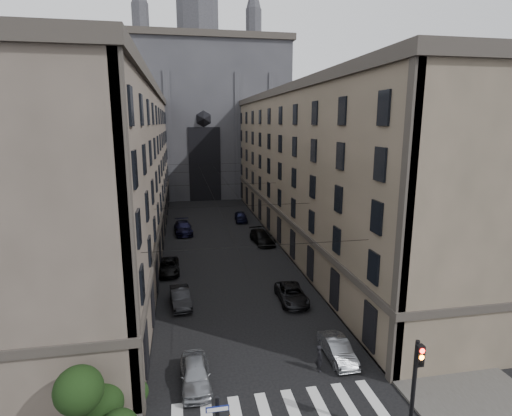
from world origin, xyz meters
TOP-DOWN VIEW (x-y plane):
  - sidewalk_left at (-10.50, 36.00)m, footprint 7.00×80.00m
  - sidewalk_right at (10.50, 36.00)m, footprint 7.00×80.00m
  - zebra_crossing at (0.00, 5.00)m, footprint 11.00×3.20m
  - building_left at (-13.44, 36.00)m, footprint 13.60×60.60m
  - building_right at (13.44, 36.00)m, footprint 13.60×60.60m
  - gothic_tower at (0.00, 74.96)m, footprint 35.00×23.00m
  - traffic_light_right at (5.60, 1.92)m, footprint 0.34×0.50m
  - shrub_cluster at (-8.72, 5.01)m, footprint 3.90×4.40m
  - tram_wires at (0.00, 35.63)m, footprint 14.00×60.00m
  - car_left_near at (-4.20, 8.00)m, footprint 1.80×4.27m
  - car_left_midnear at (-4.99, 18.58)m, footprint 1.91×4.39m
  - car_left_midfar at (-6.20, 26.29)m, footprint 2.34×4.84m
  - car_left_far at (-4.54, 40.80)m, footprint 2.67×5.72m
  - car_right_near at (4.80, 8.96)m, footprint 1.43×3.97m
  - car_right_midnear at (4.20, 17.54)m, footprint 2.33×4.84m
  - car_right_midfar at (5.12, 34.39)m, footprint 2.73×5.60m
  - car_right_far at (4.20, 46.07)m, footprint 1.96×4.44m
  - pedestrian at (3.22, 8.00)m, footprint 0.46×0.65m

SIDE VIEW (x-z plane):
  - zebra_crossing at x=0.00m, z-range 0.00..0.01m
  - sidewalk_left at x=-10.50m, z-range 0.00..0.15m
  - sidewalk_right at x=10.50m, z-range 0.00..0.15m
  - car_right_near at x=4.80m, z-range 0.00..1.30m
  - car_left_midfar at x=-6.20m, z-range 0.00..1.33m
  - car_right_midnear at x=4.20m, z-range 0.00..1.33m
  - car_left_midnear at x=-4.99m, z-range 0.00..1.41m
  - car_left_near at x=-4.20m, z-range 0.00..1.44m
  - car_right_far at x=4.20m, z-range 0.00..1.48m
  - car_right_midfar at x=5.12m, z-range 0.00..1.57m
  - car_left_far at x=-4.54m, z-range 0.00..1.62m
  - pedestrian at x=3.22m, z-range 0.00..1.68m
  - shrub_cluster at x=-8.72m, z-range -0.15..3.75m
  - traffic_light_right at x=5.60m, z-range 0.69..5.89m
  - tram_wires at x=0.00m, z-range 7.03..7.46m
  - building_left at x=-13.44m, z-range -0.08..18.77m
  - building_right at x=13.44m, z-range -0.08..18.77m
  - gothic_tower at x=0.00m, z-range -11.20..46.80m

